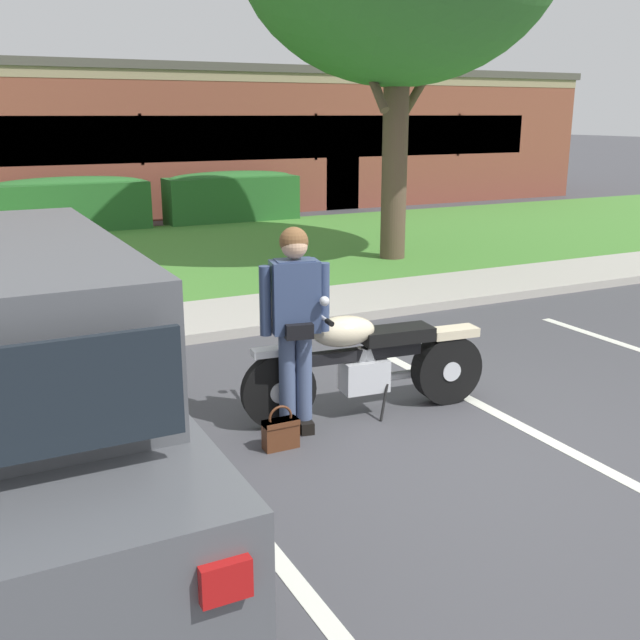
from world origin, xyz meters
The scene contains 12 objects.
ground_plane centered at (0.00, 0.00, 0.00)m, with size 140.00×140.00×0.00m, color #424247.
curb_strip centered at (0.00, 3.45, 0.06)m, with size 60.00×0.20×0.12m, color #ADA89E.
concrete_walk centered at (0.00, 4.30, 0.04)m, with size 60.00×1.50×0.08m, color #ADA89E.
grass_lawn centered at (0.00, 8.74, 0.03)m, with size 60.00×7.38×0.06m, color #478433.
stall_stripe_0 centered at (-1.70, 0.20, 0.00)m, with size 0.12×4.40×0.01m, color silver.
stall_stripe_1 centered at (0.94, 0.20, 0.00)m, with size 0.12×4.40×0.01m, color silver.
motorcycle centered at (-0.02, 0.70, 0.49)m, with size 2.24×0.82×1.26m.
rider_person centered at (-0.80, 0.65, 0.99)m, with size 0.57×0.34×1.70m.
handbag centered at (-1.05, 0.39, 0.14)m, with size 0.28×0.13×0.36m.
hedge_left centered at (-0.78, 12.56, 0.65)m, with size 3.35×0.90×1.24m.
hedge_center_left centered at (2.95, 12.56, 0.65)m, with size 3.20×0.90×1.24m.
brick_building centered at (1.11, 19.24, 1.89)m, with size 27.60×11.27×3.77m.
Camera 1 is at (-3.17, -4.60, 2.55)m, focal length 41.83 mm.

